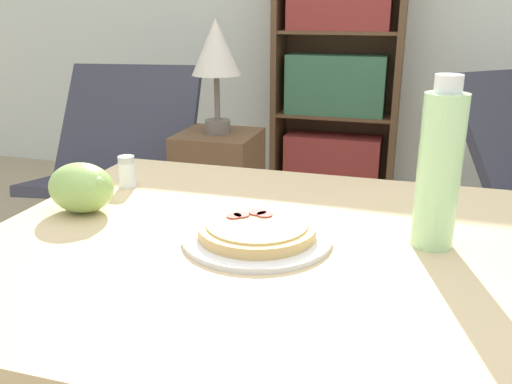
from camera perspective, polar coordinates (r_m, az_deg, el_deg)
name	(u,v)px	position (r m, az deg, el deg)	size (l,w,h in m)	color
dining_table	(272,298)	(1.01, 1.69, -11.14)	(1.05, 0.86, 0.77)	#D1B27F
pizza_on_plate	(257,232)	(0.96, 0.11, -4.26)	(0.27, 0.27, 0.04)	white
grape_bunch	(81,188)	(1.14, -17.90, 0.41)	(0.14, 0.11, 0.10)	#93BC5B
drink_bottle	(439,169)	(0.95, 18.72, 2.33)	(0.07, 0.07, 0.29)	#B7EAA3
salt_shaker	(127,172)	(1.28, -13.42, 2.08)	(0.04, 0.04, 0.07)	white
lounge_chair_near	(121,193)	(2.78, -14.00, -0.07)	(0.78, 0.86, 0.88)	black
bookshelf	(336,81)	(3.44, 8.46, 11.45)	(0.77, 0.30, 1.54)	brown
side_table	(219,201)	(2.48, -3.87, -0.98)	(0.34, 0.34, 0.64)	brown
table_lamp	(216,53)	(2.34, -4.23, 14.40)	(0.21, 0.21, 0.48)	#665B51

